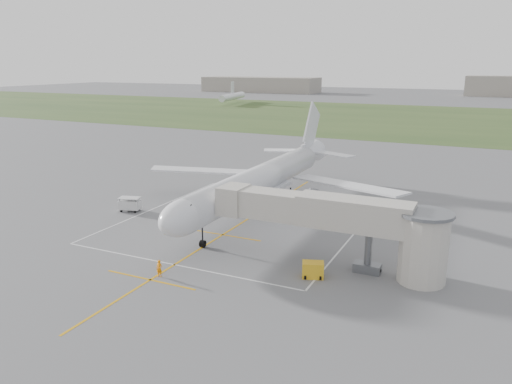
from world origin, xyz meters
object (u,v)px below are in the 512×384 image
at_px(gpu_unit, 313,270).
at_px(baggage_cart, 130,204).
at_px(ramp_worker_wing, 221,201).
at_px(airliner, 261,180).
at_px(jet_bridge, 346,223).
at_px(ramp_worker_nose, 159,268).

xyz_separation_m(gpu_unit, baggage_cart, (-29.83, 9.98, 0.24)).
relative_size(gpu_unit, baggage_cart, 0.75).
bearing_deg(gpu_unit, ramp_worker_wing, 119.66).
bearing_deg(airliner, baggage_cart, -154.69).
distance_m(jet_bridge, ramp_worker_wing, 25.41).
distance_m(airliner, baggage_cart, 18.25).
distance_m(airliner, jet_bridge, 21.22).
bearing_deg(baggage_cart, jet_bridge, -27.83).
relative_size(jet_bridge, baggage_cart, 7.47).
distance_m(baggage_cart, ramp_worker_nose, 23.10).
bearing_deg(baggage_cart, ramp_worker_nose, -60.30).
xyz_separation_m(gpu_unit, ramp_worker_wing, (-19.27, 16.62, 0.23)).
relative_size(baggage_cart, ramp_worker_nose, 1.89).
distance_m(jet_bridge, ramp_worker_nose, 18.47).
relative_size(airliner, ramp_worker_nose, 28.17).
height_order(jet_bridge, baggage_cart, jet_bridge).
bearing_deg(ramp_worker_nose, airliner, 84.46).
relative_size(airliner, jet_bridge, 2.00).
xyz_separation_m(airliner, jet_bridge, (15.72, -14.25, 0.35)).
relative_size(jet_bridge, ramp_worker_wing, 11.94).
distance_m(jet_bridge, baggage_cart, 32.82).
relative_size(jet_bridge, ramp_worker_nose, 14.10).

